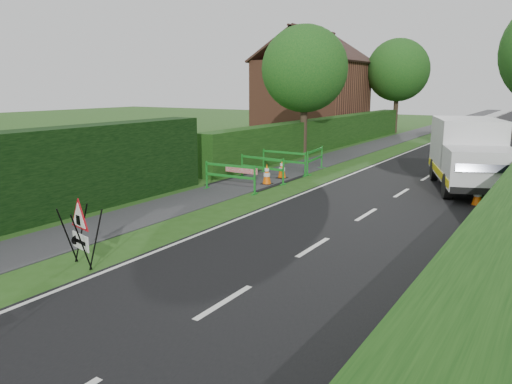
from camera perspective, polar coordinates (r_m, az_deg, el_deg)
The scene contains 20 objects.
ground at distance 9.74m, azimuth -19.50°, elevation -10.68°, with size 120.00×120.00×0.00m, color #234C15.
road_surface at distance 40.89m, azimuth 25.55°, elevation 5.77°, with size 6.00×90.00×0.02m, color black.
footpath at distance 41.88m, azimuth 18.04°, elevation 6.47°, with size 2.00×90.00×0.02m, color #2D2D30.
hedge_west_far at distance 30.26m, azimuth 8.15°, elevation 5.00°, with size 1.00×24.00×1.80m, color #14380F.
house_west at distance 39.41m, azimuth 6.38°, elevation 10.88°, with size 7.50×7.40×7.88m.
tree_nw at distance 26.27m, azimuth 5.59°, elevation 13.81°, with size 4.40×4.40×6.70m.
tree_fw at distance 41.20m, azimuth 15.92°, elevation 13.25°, with size 4.80×4.80×7.24m.
triangle_sign at distance 10.75m, azimuth -19.59°, elevation -3.81°, with size 1.00×1.00×1.21m.
works_van at distance 19.35m, azimuth 23.22°, elevation 4.14°, with size 3.79×5.80×2.48m.
traffic_cone_0 at distance 16.83m, azimuth 24.02°, elevation -0.16°, with size 0.38×0.38×0.79m.
traffic_cone_1 at distance 19.33m, azimuth 24.18°, elevation 1.28°, with size 0.38×0.38×0.79m.
traffic_cone_2 at distance 22.40m, azimuth 25.91°, elevation 2.48°, with size 0.38×0.38×0.79m.
traffic_cone_3 at distance 18.74m, azimuth 1.25°, elevation 2.04°, with size 0.38×0.38×0.79m.
traffic_cone_4 at distance 20.00m, azimuth 2.99°, elevation 2.66°, with size 0.38×0.38×0.79m.
ped_barrier_0 at distance 17.46m, azimuth -3.00°, elevation 2.08°, with size 2.07×0.42×1.00m.
ped_barrier_1 at distance 19.24m, azimuth 0.69°, elevation 3.02°, with size 2.08×0.56×1.00m.
ped_barrier_2 at distance 20.96m, azimuth 3.22°, elevation 3.75°, with size 2.06×0.35×1.00m.
ped_barrier_3 at distance 21.73m, azimuth 6.76°, elevation 3.98°, with size 0.62×2.09×1.00m.
redwhite_plank at distance 19.47m, azimuth -1.69°, elevation 1.24°, with size 1.50×0.04×0.25m, color red.
hatchback_car at distance 30.91m, azimuth 23.31°, elevation 5.44°, with size 1.45×3.62×1.23m, color white.
Camera 1 is at (7.20, -5.45, 3.65)m, focal length 35.00 mm.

